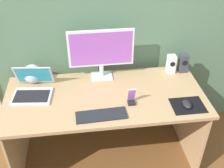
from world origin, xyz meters
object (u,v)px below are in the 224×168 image
Objects in this scene: keyboard_external at (101,115)px; phone_in_dock at (131,98)px; speaker_right at (183,63)px; speaker_near_monitor at (171,64)px; laptop at (33,89)px; fishbowl at (33,74)px; mouse at (187,104)px; monitor at (101,51)px.

phone_in_dock is (0.24, 0.11, 0.04)m from keyboard_external.
speaker_right is 0.11m from speaker_near_monitor.
keyboard_external is (-0.78, -0.50, -0.08)m from speaker_right.
laptop is 2.04× the size of fishbowl.
speaker_near_monitor is 1.67× the size of mouse.
speaker_right is at bearing 35.64° from phone_in_dock.
mouse reaches higher than keyboard_external.
speaker_near_monitor is 0.48m from mouse.
monitor is 3.20× the size of speaker_right.
mouse is at bearing -14.99° from laptop.
speaker_right reaches higher than mouse.
laptop is 0.62m from keyboard_external.
keyboard_external is at bearing -32.89° from laptop.
phone_in_dock reaches higher than mouse.
fishbowl is (-1.20, 0.01, -0.01)m from speaker_near_monitor.
laptop is (-0.57, -0.17, -0.21)m from monitor.
phone_in_dock is at bearing -137.98° from speaker_near_monitor.
speaker_right is 1.31m from laptop.
keyboard_external is at bearing 178.53° from mouse.
keyboard_external is 0.65m from mouse.
laptop is at bearing 144.76° from keyboard_external.
laptop reaches higher than speaker_right.
speaker_right reaches higher than keyboard_external.
phone_in_dock is (-0.43, -0.39, -0.04)m from speaker_near_monitor.
mouse is at bearing -92.04° from speaker_near_monitor.
laptop is 2.42× the size of phone_in_dock.
keyboard_external is 0.27m from phone_in_dock.
monitor is at bearing -0.31° from fishbowl.
phone_in_dock is at bearing -144.36° from speaker_right.
fishbowl is at bearing 154.32° from mouse.
fishbowl is 1.63× the size of mouse.
monitor is 0.64m from speaker_near_monitor.
speaker_near_monitor is 0.58m from phone_in_dock.
fishbowl is (-0.59, 0.00, -0.18)m from monitor.
speaker_near_monitor is 1.02× the size of fishbowl.
speaker_near_monitor reaches higher than phone_in_dock.
phone_in_dock reaches higher than keyboard_external.
monitor is 3.27× the size of speaker_near_monitor.
monitor is 0.74m from speaker_right.
speaker_right is 1.31m from fishbowl.
speaker_right is at bearing -0.01° from speaker_near_monitor.
monitor reaches higher than mouse.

